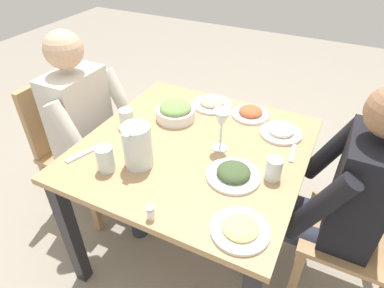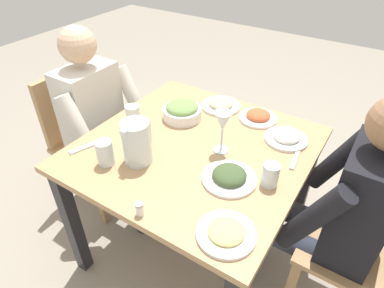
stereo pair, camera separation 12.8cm
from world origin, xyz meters
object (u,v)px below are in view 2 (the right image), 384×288
at_px(chair_near, 376,250).
at_px(plate_dolmas, 229,176).
at_px(diner_far, 104,123).
at_px(plate_beans, 221,105).
at_px(plate_rice_curry, 258,116).
at_px(water_glass_center, 270,175).
at_px(plate_fries, 226,233).
at_px(plate_yoghurt, 286,137).
at_px(chair_far, 84,133).
at_px(water_glass_far_left, 133,115).
at_px(dining_table, 195,164).
at_px(water_glass_far_right, 105,153).
at_px(diner_near, 334,206).
at_px(water_pitcher, 137,142).
at_px(salad_bowl, 182,111).
at_px(salt_shaker, 140,209).
at_px(wine_glass, 223,124).

height_order(chair_near, plate_dolmas, chair_near).
relative_size(diner_far, plate_beans, 5.45).
relative_size(plate_rice_curry, water_glass_center, 1.99).
distance_m(chair_near, plate_fries, 0.70).
bearing_deg(diner_far, plate_yoghurt, -75.88).
height_order(chair_far, diner_far, diner_far).
distance_m(water_glass_center, water_glass_far_left, 0.74).
xyz_separation_m(chair_far, water_glass_center, (-0.08, -1.20, 0.30)).
height_order(dining_table, water_glass_far_right, water_glass_far_right).
bearing_deg(diner_near, chair_far, 92.36).
xyz_separation_m(chair_far, diner_near, (0.06, -1.45, 0.14)).
xyz_separation_m(chair_far, diner_far, (-0.00, -0.20, 0.14)).
height_order(dining_table, chair_near, chair_near).
bearing_deg(water_glass_far_left, water_glass_far_right, -159.61).
bearing_deg(water_glass_far_left, plate_beans, -37.90).
xyz_separation_m(diner_near, plate_rice_curry, (0.28, 0.47, 0.13)).
bearing_deg(water_pitcher, water_glass_far_left, 45.07).
bearing_deg(water_pitcher, plate_dolmas, -75.50).
bearing_deg(diner_near, salad_bowl, 84.26).
bearing_deg(diner_far, salad_bowl, -72.21).
xyz_separation_m(salad_bowl, plate_rice_curry, (0.20, -0.33, -0.02)).
height_order(chair_far, plate_rice_curry, chair_far).
height_order(diner_near, water_glass_center, diner_near).
distance_m(chair_near, salt_shaker, 0.98).
distance_m(water_glass_far_left, wine_glass, 0.49).
distance_m(chair_near, water_glass_far_left, 1.23).
xyz_separation_m(plate_rice_curry, plate_beans, (0.01, 0.22, -0.00)).
xyz_separation_m(water_pitcher, water_glass_center, (0.16, -0.53, -0.05)).
bearing_deg(plate_yoghurt, plate_rice_curry, 61.83).
xyz_separation_m(plate_fries, plate_rice_curry, (0.73, 0.21, 0.00)).
xyz_separation_m(water_glass_center, water_glass_far_right, (-0.25, 0.63, 0.01)).
distance_m(chair_near, plate_dolmas, 0.68).
xyz_separation_m(diner_far, water_glass_far_right, (-0.33, -0.37, 0.16)).
bearing_deg(water_glass_center, diner_near, -60.10).
bearing_deg(water_glass_far_left, dining_table, -89.02).
relative_size(plate_dolmas, wine_glass, 1.12).
distance_m(chair_far, salt_shaker, 1.04).
bearing_deg(water_glass_far_left, diner_near, -84.82).
bearing_deg(diner_far, water_glass_far_left, -96.51).
bearing_deg(water_pitcher, salt_shaker, -138.92).
distance_m(chair_near, water_pitcher, 1.08).
bearing_deg(dining_table, diner_near, -82.40).
xyz_separation_m(dining_table, diner_near, (0.08, -0.62, 0.00)).
relative_size(plate_fries, water_glass_far_right, 1.82).
relative_size(salad_bowl, plate_dolmas, 0.89).
bearing_deg(wine_glass, plate_beans, 28.96).
distance_m(diner_near, diner_far, 1.25).
height_order(chair_far, plate_dolmas, chair_far).
height_order(plate_rice_curry, water_glass_far_left, water_glass_far_left).
height_order(diner_near, water_pitcher, diner_near).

